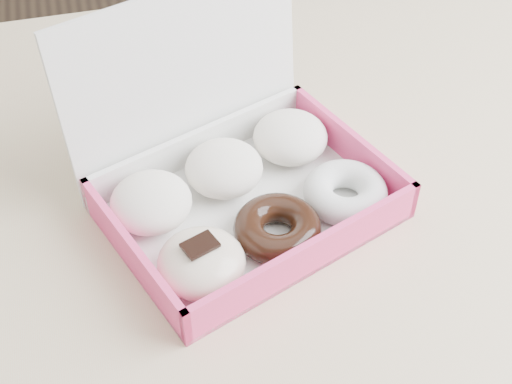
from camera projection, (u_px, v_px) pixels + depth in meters
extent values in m
cube|color=#D3B38B|center=(152.00, 201.00, 0.82)|extent=(1.20, 0.80, 0.04)
cylinder|color=#D3B38B|center=(419.00, 161.00, 1.42)|extent=(0.05, 0.05, 0.71)
cube|color=white|center=(250.00, 212.00, 0.77)|extent=(0.34, 0.30, 0.01)
cube|color=#F53F7E|center=(308.00, 259.00, 0.70)|extent=(0.27, 0.11, 0.05)
cube|color=white|center=(199.00, 147.00, 0.82)|extent=(0.27, 0.11, 0.05)
cube|color=#F53F7E|center=(133.00, 256.00, 0.70)|extent=(0.08, 0.20, 0.05)
cube|color=#F53F7E|center=(350.00, 148.00, 0.81)|extent=(0.08, 0.20, 0.05)
cube|color=white|center=(185.00, 79.00, 0.77)|extent=(0.28, 0.13, 0.21)
ellipsoid|color=white|center=(151.00, 202.00, 0.74)|extent=(0.11, 0.11, 0.05)
ellipsoid|color=white|center=(224.00, 168.00, 0.78)|extent=(0.11, 0.11, 0.05)
ellipsoid|color=white|center=(290.00, 137.00, 0.82)|extent=(0.11, 0.11, 0.05)
ellipsoid|color=beige|center=(201.00, 263.00, 0.69)|extent=(0.11, 0.11, 0.05)
cube|color=black|center=(200.00, 245.00, 0.67)|extent=(0.04, 0.03, 0.00)
torus|color=black|center=(277.00, 228.00, 0.73)|extent=(0.12, 0.12, 0.03)
torus|color=white|center=(345.00, 192.00, 0.77)|extent=(0.12, 0.12, 0.03)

